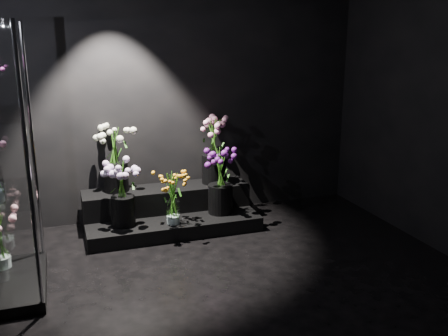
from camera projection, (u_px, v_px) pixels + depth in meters
name	position (u px, v px, depth m)	size (l,w,h in m)	color
floor	(245.00, 298.00, 3.78)	(4.00, 4.00, 0.00)	black
wall_back	(178.00, 87.00, 5.24)	(4.00, 4.00, 0.00)	black
display_riser	(169.00, 211.00, 5.18)	(1.73, 0.77, 0.38)	black
bouquet_orange_bells	(173.00, 197.00, 4.80)	(0.34, 0.34, 0.53)	white
bouquet_lilac	(122.00, 187.00, 4.73)	(0.46, 0.46, 0.65)	black
bouquet_purple	(220.00, 178.00, 5.08)	(0.37, 0.37, 0.67)	black
bouquet_cream_roses	(115.00, 154.00, 5.00)	(0.51, 0.51, 0.66)	black
bouquet_pink_roses	(214.00, 146.00, 5.28)	(0.45, 0.45, 0.72)	black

